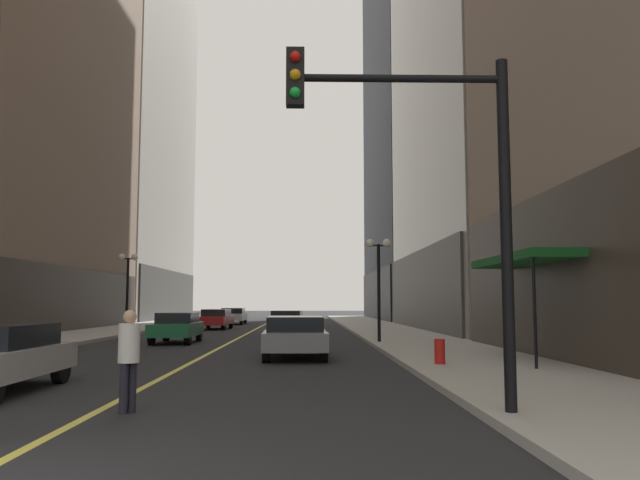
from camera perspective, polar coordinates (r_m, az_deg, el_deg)
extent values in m
plane|color=#262628|center=(40.90, -6.00, -8.02)|extent=(200.00, 200.00, 0.00)
cube|color=#ADA8A0|center=(42.39, -17.28, -7.61)|extent=(4.50, 78.00, 0.15)
cube|color=#ADA8A0|center=(41.05, 5.67, -7.91)|extent=(4.50, 78.00, 0.15)
cube|color=#E5D64C|center=(40.90, -6.00, -8.01)|extent=(0.16, 70.00, 0.01)
cube|color=#332A23|center=(42.59, -20.45, -5.03)|extent=(0.50, 22.80, 3.82)
cube|color=#3A3935|center=(67.20, -13.26, -4.81)|extent=(0.50, 24.70, 5.00)
cube|color=#332A23|center=(18.23, 22.16, -2.83)|extent=(0.50, 20.90, 5.00)
cube|color=#3A3935|center=(40.87, 9.00, -4.48)|extent=(0.50, 22.80, 5.00)
cube|color=#4C515B|center=(72.52, 10.86, 16.38)|extent=(14.74, 26.00, 57.54)
cube|color=black|center=(66.12, 5.09, -4.92)|extent=(0.50, 24.70, 5.00)
cube|color=#144C1E|center=(19.56, 17.66, -1.68)|extent=(1.60, 5.72, 0.24)
cylinder|color=black|center=(16.74, 18.54, -6.38)|extent=(0.08, 0.08, 2.88)
cylinder|color=black|center=(15.36, -22.03, -10.54)|extent=(0.22, 0.64, 0.64)
cube|color=slate|center=(20.82, -2.24, -8.78)|extent=(2.04, 4.66, 0.55)
cube|color=black|center=(20.57, -2.23, -7.49)|extent=(1.77, 2.62, 0.50)
cylinder|color=black|center=(22.47, -4.45, -9.23)|extent=(0.23, 0.64, 0.64)
cylinder|color=black|center=(22.47, -0.04, -9.25)|extent=(0.23, 0.64, 0.64)
cylinder|color=black|center=(19.24, -4.82, -9.85)|extent=(0.23, 0.64, 0.64)
cylinder|color=black|center=(19.24, 0.35, -9.86)|extent=(0.23, 0.64, 0.64)
cube|color=#196038|center=(29.07, -12.62, -7.74)|extent=(1.76, 4.16, 0.55)
cube|color=black|center=(29.25, -12.52, -6.80)|extent=(1.54, 2.33, 0.50)
cylinder|color=black|center=(27.52, -11.67, -8.46)|extent=(0.22, 0.64, 0.64)
cylinder|color=black|center=(27.82, -14.74, -8.36)|extent=(0.22, 0.64, 0.64)
cylinder|color=black|center=(30.38, -10.69, -8.20)|extent=(0.22, 0.64, 0.64)
cylinder|color=black|center=(30.65, -13.49, -8.12)|extent=(0.22, 0.64, 0.64)
cube|color=#141E4C|center=(36.06, -2.92, -7.43)|extent=(1.99, 4.59, 0.55)
cube|color=black|center=(35.82, -2.95, -6.68)|extent=(1.68, 2.59, 0.50)
cylinder|color=black|center=(37.71, -3.93, -7.76)|extent=(0.25, 0.65, 0.64)
cylinder|color=black|center=(37.60, -1.56, -7.77)|extent=(0.25, 0.65, 0.64)
cylinder|color=black|center=(34.57, -4.41, -7.95)|extent=(0.25, 0.65, 0.64)
cylinder|color=black|center=(34.45, -1.83, -7.97)|extent=(0.25, 0.65, 0.64)
cube|color=#B21919|center=(43.55, -9.26, -7.04)|extent=(1.98, 4.55, 0.55)
cube|color=black|center=(43.76, -9.19, -6.42)|extent=(1.68, 2.57, 0.50)
cylinder|color=black|center=(41.88, -8.58, -7.49)|extent=(0.24, 0.65, 0.64)
cylinder|color=black|center=(42.17, -10.70, -7.44)|extent=(0.24, 0.65, 0.64)
cylinder|color=black|center=(44.97, -7.91, -7.37)|extent=(0.24, 0.65, 0.64)
cylinder|color=black|center=(45.24, -9.89, -7.32)|extent=(0.24, 0.65, 0.64)
cube|color=silver|center=(53.32, -7.73, -6.79)|extent=(1.94, 4.43, 0.55)
cube|color=black|center=(53.53, -7.70, -6.27)|extent=(1.70, 2.48, 0.50)
cylinder|color=black|center=(51.70, -7.01, -7.14)|extent=(0.22, 0.64, 0.64)
cylinder|color=black|center=(51.90, -8.87, -7.11)|extent=(0.22, 0.64, 0.64)
cylinder|color=black|center=(54.77, -6.67, -7.05)|extent=(0.22, 0.64, 0.64)
cylinder|color=black|center=(54.96, -8.42, -7.03)|extent=(0.22, 0.64, 0.64)
cylinder|color=black|center=(10.92, -17.04, -12.49)|extent=(0.14, 0.14, 0.79)
cylinder|color=black|center=(11.02, -16.37, -12.44)|extent=(0.14, 0.14, 0.79)
cylinder|color=silver|center=(10.90, -16.60, -8.76)|extent=(0.47, 0.47, 0.63)
sphere|color=tan|center=(10.88, -16.53, -6.54)|extent=(0.21, 0.21, 0.21)
cylinder|color=black|center=(10.09, 16.22, 0.30)|extent=(0.18, 0.18, 5.50)
cylinder|color=black|center=(10.28, 7.03, 14.05)|extent=(3.20, 0.12, 0.12)
cube|color=black|center=(10.18, -2.21, 14.20)|extent=(0.28, 0.24, 0.90)
sphere|color=red|center=(10.15, -2.22, 15.96)|extent=(0.17, 0.17, 0.17)
sphere|color=orange|center=(10.05, -2.22, 14.47)|extent=(0.17, 0.17, 0.17)
sphere|color=green|center=(9.95, -2.23, 12.96)|extent=(0.17, 0.17, 0.17)
cylinder|color=black|center=(36.61, -16.76, -4.81)|extent=(0.14, 0.14, 4.20)
cylinder|color=black|center=(36.69, -16.67, -1.61)|extent=(0.80, 0.06, 0.06)
sphere|color=white|center=(36.79, -17.19, -1.45)|extent=(0.36, 0.36, 0.36)
sphere|color=white|center=(36.60, -16.13, -1.46)|extent=(0.36, 0.36, 0.36)
cylinder|color=black|center=(26.96, 5.25, -4.83)|extent=(0.14, 0.14, 4.20)
cylinder|color=black|center=(27.06, 5.21, -0.49)|extent=(0.80, 0.06, 0.06)
sphere|color=white|center=(27.03, 4.47, -0.28)|extent=(0.36, 0.36, 0.36)
sphere|color=white|center=(27.11, 5.95, -0.28)|extent=(0.36, 0.36, 0.36)
cylinder|color=red|center=(17.47, 10.59, -9.94)|extent=(0.28, 0.28, 0.80)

